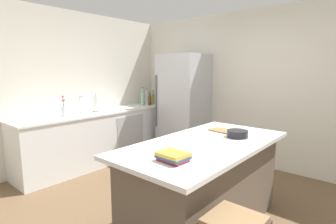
# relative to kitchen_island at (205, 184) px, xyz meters

# --- Properties ---
(ground_plane) EXTENTS (7.20, 7.20, 0.00)m
(ground_plane) POSITION_rel_kitchen_island_xyz_m (-0.41, -0.10, -0.46)
(ground_plane) COLOR brown
(wall_rear) EXTENTS (6.00, 0.10, 2.60)m
(wall_rear) POSITION_rel_kitchen_island_xyz_m (-0.41, 2.15, 0.84)
(wall_rear) COLOR silver
(wall_rear) RESTS_ON ground_plane
(wall_left) EXTENTS (0.10, 6.00, 2.60)m
(wall_left) POSITION_rel_kitchen_island_xyz_m (-2.86, -0.10, 0.84)
(wall_left) COLOR silver
(wall_left) RESTS_ON ground_plane
(counter_run_left) EXTENTS (0.68, 2.99, 0.91)m
(counter_run_left) POSITION_rel_kitchen_island_xyz_m (-2.48, 0.52, -0.00)
(counter_run_left) COLOR white
(counter_run_left) RESTS_ON ground_plane
(kitchen_island) EXTENTS (0.97, 1.94, 0.91)m
(kitchen_island) POSITION_rel_kitchen_island_xyz_m (0.00, 0.00, 0.00)
(kitchen_island) COLOR brown
(kitchen_island) RESTS_ON ground_plane
(refrigerator) EXTENTS (0.80, 0.75, 1.90)m
(refrigerator) POSITION_rel_kitchen_island_xyz_m (-1.61, 1.74, 0.49)
(refrigerator) COLOR #B7BABF
(refrigerator) RESTS_ON ground_plane
(sink_faucet) EXTENTS (0.15, 0.05, 0.30)m
(sink_faucet) POSITION_rel_kitchen_island_xyz_m (-2.53, 0.15, 0.60)
(sink_faucet) COLOR silver
(sink_faucet) RESTS_ON counter_run_left
(flower_vase) EXTENTS (0.08, 0.08, 0.33)m
(flower_vase) POSITION_rel_kitchen_island_xyz_m (-2.44, -0.20, 0.55)
(flower_vase) COLOR silver
(flower_vase) RESTS_ON counter_run_left
(paper_towel_roll) EXTENTS (0.14, 0.14, 0.31)m
(paper_towel_roll) POSITION_rel_kitchen_island_xyz_m (-2.49, 0.41, 0.58)
(paper_towel_roll) COLOR gray
(paper_towel_roll) RESTS_ON counter_run_left
(whiskey_bottle) EXTENTS (0.08, 0.08, 0.27)m
(whiskey_bottle) POSITION_rel_kitchen_island_xyz_m (-2.45, 1.90, 0.56)
(whiskey_bottle) COLOR brown
(whiskey_bottle) RESTS_ON counter_run_left
(olive_oil_bottle) EXTENTS (0.05, 0.05, 0.29)m
(olive_oil_bottle) POSITION_rel_kitchen_island_xyz_m (-2.47, 1.81, 0.56)
(olive_oil_bottle) COLOR olive
(olive_oil_bottle) RESTS_ON counter_run_left
(soda_bottle) EXTENTS (0.07, 0.07, 0.32)m
(soda_bottle) POSITION_rel_kitchen_island_xyz_m (-2.56, 1.72, 0.58)
(soda_bottle) COLOR silver
(soda_bottle) RESTS_ON counter_run_left
(syrup_bottle) EXTENTS (0.06, 0.06, 0.24)m
(syrup_bottle) POSITION_rel_kitchen_island_xyz_m (-2.39, 1.62, 0.55)
(syrup_bottle) COLOR #5B3319
(syrup_bottle) RESTS_ON counter_run_left
(gin_bottle) EXTENTS (0.08, 0.08, 0.36)m
(gin_bottle) POSITION_rel_kitchen_island_xyz_m (-2.49, 1.52, 0.59)
(gin_bottle) COLOR #8CB79E
(gin_bottle) RESTS_ON counter_run_left
(cookbook_stack) EXTENTS (0.24, 0.20, 0.07)m
(cookbook_stack) POSITION_rel_kitchen_island_xyz_m (0.11, -0.64, 0.48)
(cookbook_stack) COLOR #A83338
(cookbook_stack) RESTS_ON kitchen_island
(mixing_bowl) EXTENTS (0.22, 0.22, 0.07)m
(mixing_bowl) POSITION_rel_kitchen_island_xyz_m (0.15, 0.39, 0.48)
(mixing_bowl) COLOR black
(mixing_bowl) RESTS_ON kitchen_island
(cutting_board) EXTENTS (0.37, 0.22, 0.02)m
(cutting_board) POSITION_rel_kitchen_island_xyz_m (-0.07, 0.53, 0.46)
(cutting_board) COLOR #9E7042
(cutting_board) RESTS_ON kitchen_island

